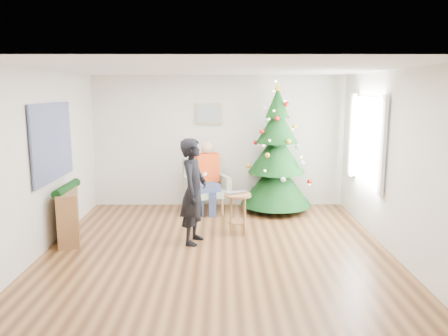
{
  "coord_description": "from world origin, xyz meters",
  "views": [
    {
      "loc": [
        0.08,
        -6.17,
        2.31
      ],
      "look_at": [
        0.1,
        0.6,
        1.1
      ],
      "focal_mm": 35.0,
      "sensor_mm": 36.0,
      "label": 1
    }
  ],
  "objects_px": {
    "christmas_tree": "(277,154)",
    "standing_man": "(194,191)",
    "armchair": "(206,192)",
    "console": "(68,215)",
    "stool": "(238,213)"
  },
  "relations": [
    {
      "from": "stool",
      "to": "console",
      "type": "distance_m",
      "value": 2.67
    },
    {
      "from": "christmas_tree",
      "to": "standing_man",
      "type": "distance_m",
      "value": 2.34
    },
    {
      "from": "stool",
      "to": "standing_man",
      "type": "distance_m",
      "value": 0.94
    },
    {
      "from": "armchair",
      "to": "christmas_tree",
      "type": "bearing_deg",
      "value": -19.36
    },
    {
      "from": "christmas_tree",
      "to": "armchair",
      "type": "height_order",
      "value": "christmas_tree"
    },
    {
      "from": "armchair",
      "to": "console",
      "type": "height_order",
      "value": "armchair"
    },
    {
      "from": "standing_man",
      "to": "console",
      "type": "relative_size",
      "value": 1.61
    },
    {
      "from": "armchair",
      "to": "standing_man",
      "type": "height_order",
      "value": "standing_man"
    },
    {
      "from": "christmas_tree",
      "to": "standing_man",
      "type": "relative_size",
      "value": 1.52
    },
    {
      "from": "standing_man",
      "to": "stool",
      "type": "bearing_deg",
      "value": -44.35
    },
    {
      "from": "stool",
      "to": "console",
      "type": "height_order",
      "value": "console"
    },
    {
      "from": "armchair",
      "to": "console",
      "type": "xyz_separation_m",
      "value": [
        -2.08,
        -1.62,
        0.02
      ]
    },
    {
      "from": "christmas_tree",
      "to": "standing_man",
      "type": "bearing_deg",
      "value": -129.19
    },
    {
      "from": "armchair",
      "to": "standing_man",
      "type": "relative_size",
      "value": 0.63
    },
    {
      "from": "christmas_tree",
      "to": "stool",
      "type": "xyz_separation_m",
      "value": [
        -0.79,
        -1.36,
        -0.77
      ]
    }
  ]
}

